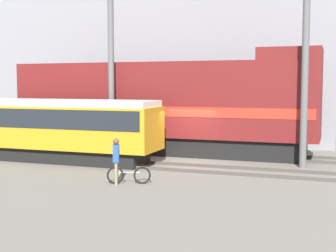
{
  "coord_description": "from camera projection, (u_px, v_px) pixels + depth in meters",
  "views": [
    {
      "loc": [
        6.81,
        -21.38,
        3.76
      ],
      "look_at": [
        -0.57,
        -0.86,
        1.8
      ],
      "focal_mm": 50.0,
      "sensor_mm": 36.0,
      "label": 1
    }
  ],
  "objects": [
    {
      "name": "building_backdrop",
      "position": [
        228.0,
        66.0,
        31.0
      ],
      "size": [
        45.33,
        6.0,
        9.93
      ],
      "color": "gray",
      "rests_on": "ground"
    },
    {
      "name": "freight_locomotive",
      "position": [
        164.0,
        106.0,
        25.38
      ],
      "size": [
        16.55,
        3.04,
        5.5
      ],
      "color": "black",
      "rests_on": "ground"
    },
    {
      "name": "track_near",
      "position": [
        172.0,
        167.0,
        20.92
      ],
      "size": [
        60.0,
        1.51,
        0.14
      ],
      "color": "#47423D",
      "rests_on": "ground"
    },
    {
      "name": "person",
      "position": [
        116.0,
        156.0,
        17.42
      ],
      "size": [
        0.33,
        0.41,
        1.75
      ],
      "color": "#8C7A5B",
      "rests_on": "ground"
    },
    {
      "name": "utility_pole_left",
      "position": [
        111.0,
        64.0,
        23.88
      ],
      "size": [
        0.31,
        0.31,
        9.53
      ],
      "color": "#595959",
      "rests_on": "ground"
    },
    {
      "name": "utility_pole_center",
      "position": [
        305.0,
        71.0,
        20.7
      ],
      "size": [
        0.31,
        0.31,
        8.69
      ],
      "color": "#595959",
      "rests_on": "ground"
    },
    {
      "name": "bicycle",
      "position": [
        129.0,
        175.0,
        17.64
      ],
      "size": [
        1.57,
        0.72,
        0.71
      ],
      "color": "black",
      "rests_on": "ground"
    },
    {
      "name": "ground_plane",
      "position": [
        185.0,
        162.0,
        22.67
      ],
      "size": [
        120.0,
        120.0,
        0.0
      ],
      "primitive_type": "plane",
      "color": "slate"
    },
    {
      "name": "track_far",
      "position": [
        199.0,
        153.0,
        24.93
      ],
      "size": [
        60.0,
        1.51,
        0.14
      ],
      "color": "#47423D",
      "rests_on": "ground"
    },
    {
      "name": "streetcar",
      "position": [
        56.0,
        126.0,
        22.79
      ],
      "size": [
        10.35,
        2.54,
        3.0
      ],
      "color": "black",
      "rests_on": "ground"
    }
  ]
}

